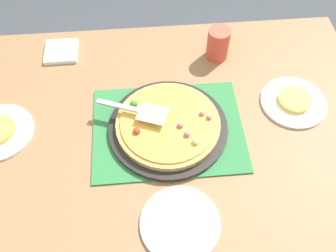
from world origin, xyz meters
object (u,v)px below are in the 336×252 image
pizza (168,124)px  plate_far_right (293,102)px  served_slice_right (294,100)px  pizza_server (138,110)px  cup_near (218,44)px  pizza_pan (168,127)px  napkin_stack (61,51)px  plate_side (180,223)px

pizza → plate_far_right: (0.43, 0.07, -0.03)m
served_slice_right → pizza_server: 0.53m
plate_far_right → cup_near: bearing=132.2°
pizza → served_slice_right: (0.43, 0.07, -0.02)m
pizza_pan → plate_far_right: 0.44m
pizza_pan → served_slice_right: size_ratio=3.45×
pizza_pan → napkin_stack: bearing=133.9°
cup_near → plate_side: bearing=-107.8°
napkin_stack → cup_near: bearing=-6.4°
plate_far_right → pizza_server: 0.53m
served_slice_right → plate_far_right: bearing=0.0°
pizza_pan → cup_near: bearing=56.7°
pizza_pan → plate_far_right: size_ratio=1.73×
pizza_pan → plate_side: size_ratio=1.73×
served_slice_right → plate_side: bearing=-137.7°
served_slice_right → napkin_stack: (-0.80, 0.31, -0.01)m
pizza → cup_near: size_ratio=2.75×
pizza_server → napkin_stack: bearing=128.5°
served_slice_right → napkin_stack: bearing=158.8°
plate_far_right → plate_side: (-0.43, -0.39, 0.00)m
plate_far_right → served_slice_right: size_ratio=2.00×
cup_near → napkin_stack: bearing=173.6°
cup_near → pizza_server: size_ratio=0.52×
pizza → napkin_stack: size_ratio=2.75×
napkin_stack → served_slice_right: bearing=-21.2°
pizza_pan → napkin_stack: pizza_pan is taller
pizza_server → pizza_pan: bearing=-21.0°
plate_side → napkin_stack: 0.79m
pizza_pan → cup_near: size_ratio=3.17×
pizza → pizza_server: (-0.09, 0.04, 0.03)m
plate_far_right → pizza_server: size_ratio=0.96×
plate_far_right → cup_near: 0.34m
pizza_pan → pizza: pizza is taller
plate_side → pizza_server: size_ratio=0.96×
plate_side → pizza_server: (-0.10, 0.35, 0.06)m
cup_near → pizza_server: 0.41m
plate_far_right → served_slice_right: 0.01m
napkin_stack → plate_far_right: bearing=-21.2°
pizza → pizza_server: 0.10m
pizza_pan → served_slice_right: (0.43, 0.07, 0.01)m
pizza → plate_far_right: 0.44m
pizza_pan → pizza_server: bearing=159.0°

